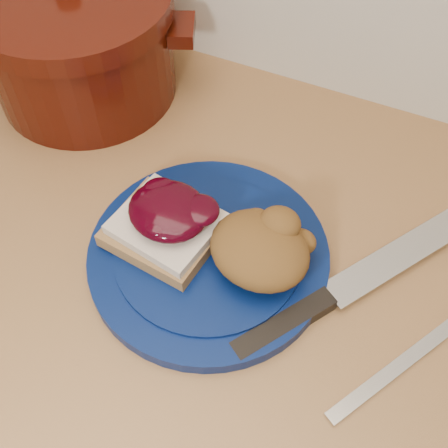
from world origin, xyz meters
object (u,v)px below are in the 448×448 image
at_px(butter_knife, 399,366).
at_px(pepper_grinder, 46,9).
at_px(plate, 209,256).
at_px(chef_knife, 317,305).
at_px(dutch_oven, 79,43).

xyz_separation_m(butter_knife, pepper_grinder, (-0.61, 0.29, 0.06)).
xyz_separation_m(plate, chef_knife, (0.13, -0.01, 0.00)).
distance_m(plate, pepper_grinder, 0.46).
height_order(plate, dutch_oven, dutch_oven).
bearing_deg(pepper_grinder, butter_knife, -25.61).
distance_m(butter_knife, dutch_oven, 0.56).
height_order(plate, chef_knife, same).
bearing_deg(chef_knife, dutch_oven, 97.06).
bearing_deg(pepper_grinder, chef_knife, -27.27).
bearing_deg(plate, chef_knife, -4.05).
distance_m(plate, chef_knife, 0.13).
relative_size(chef_knife, butter_knife, 1.55).
height_order(chef_knife, dutch_oven, dutch_oven).
height_order(plate, butter_knife, plate).
height_order(butter_knife, dutch_oven, dutch_oven).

